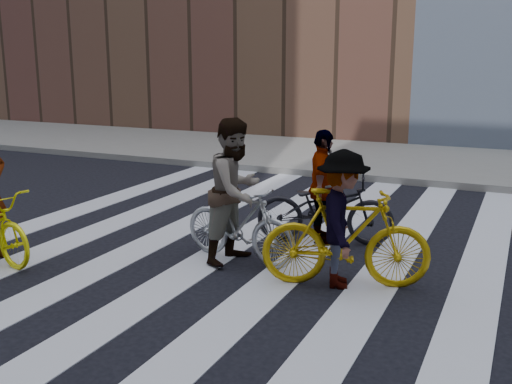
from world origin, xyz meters
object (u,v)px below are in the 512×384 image
Objects in this scene: bike_yellow_right at (346,238)px; bike_dark_rear at (325,208)px; bike_silver_mid at (239,223)px; rider_right at (342,219)px; rider_rear at (322,187)px; rider_mid at (236,191)px.

bike_yellow_right is 0.99× the size of bike_dark_rear.
bike_silver_mid is 1.06× the size of rider_right.
bike_yellow_right is at bearing -166.71° from rider_rear.
rider_right is (1.44, -0.27, 0.29)m from bike_silver_mid.
bike_silver_mid is at bearing 135.33° from rider_rear.
rider_mid is 1.17× the size of rider_right.
rider_mid is (-1.54, 0.27, 0.35)m from bike_yellow_right.
rider_rear is (-0.74, 1.49, 0.01)m from rider_right.
rider_right is at bearing -90.24° from rider_mid.
bike_dark_rear is at bearing -104.55° from rider_rear.
rider_mid reaches higher than bike_dark_rear.
rider_rear is (0.71, 1.22, 0.30)m from bike_silver_mid.
rider_mid reaches higher than rider_right.
rider_rear is at bearing -19.96° from bike_silver_mid.
bike_yellow_right is 1.61m from rider_mid.
bike_yellow_right is 0.22m from rider_right.
rider_rear reaches higher than bike_dark_rear.
rider_mid is 1.15× the size of rider_rear.
rider_right reaches higher than bike_silver_mid.
bike_yellow_right reaches higher than bike_silver_mid.
rider_mid reaches higher than bike_silver_mid.
bike_silver_mid is at bearing 61.63° from bike_yellow_right.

